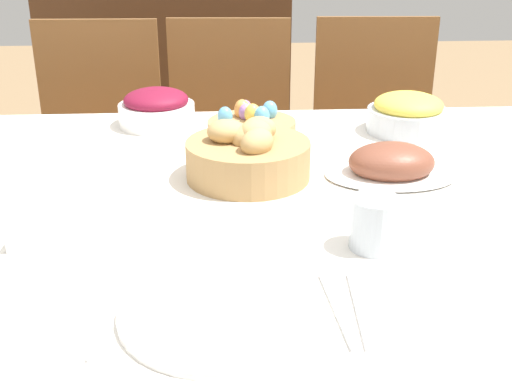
{
  "coord_description": "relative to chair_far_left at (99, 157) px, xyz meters",
  "views": [
    {
      "loc": [
        -0.07,
        -1.14,
        1.26
      ],
      "look_at": [
        -0.0,
        -0.09,
        0.81
      ],
      "focal_mm": 45.0,
      "sensor_mm": 36.0,
      "label": 1
    }
  ],
  "objects": [
    {
      "name": "dining_table",
      "position": [
        0.48,
        -0.95,
        -0.13
      ],
      "size": [
        1.87,
        1.16,
        0.77
      ],
      "color": "white",
      "rests_on": "ground"
    },
    {
      "name": "chair_far_left",
      "position": [
        0.0,
        0.0,
        0.0
      ],
      "size": [
        0.43,
        0.43,
        0.96
      ],
      "rotation": [
        0.0,
        0.0,
        -0.04
      ],
      "color": "brown",
      "rests_on": "ground"
    },
    {
      "name": "chair_far_center",
      "position": [
        0.45,
        -0.0,
        0.0
      ],
      "size": [
        0.44,
        0.44,
        0.96
      ],
      "rotation": [
        0.0,
        0.0,
        -0.06
      ],
      "color": "brown",
      "rests_on": "ground"
    },
    {
      "name": "chair_far_right",
      "position": [
        0.96,
        -0.0,
        0.0
      ],
      "size": [
        0.44,
        0.44,
        0.96
      ],
      "rotation": [
        0.0,
        0.0,
        -0.05
      ],
      "color": "brown",
      "rests_on": "ground"
    },
    {
      "name": "sideboard",
      "position": [
        0.18,
        0.96,
        -0.03
      ],
      "size": [
        1.11,
        0.44,
        0.96
      ],
      "color": "#4C2D19",
      "rests_on": "ground"
    },
    {
      "name": "bread_basket",
      "position": [
        0.47,
        -0.87,
        0.31
      ],
      "size": [
        0.25,
        0.25,
        0.12
      ],
      "color": "#AD8451",
      "rests_on": "dining_table"
    },
    {
      "name": "egg_basket",
      "position": [
        0.49,
        -0.58,
        0.29
      ],
      "size": [
        0.22,
        0.22,
        0.08
      ],
      "color": "#AD8451",
      "rests_on": "dining_table"
    },
    {
      "name": "ham_platter",
      "position": [
        0.76,
        -0.88,
        0.29
      ],
      "size": [
        0.27,
        0.19,
        0.08
      ],
      "color": "white",
      "rests_on": "dining_table"
    },
    {
      "name": "pineapple_bowl",
      "position": [
        0.88,
        -0.58,
        0.31
      ],
      "size": [
        0.2,
        0.2,
        0.1
      ],
      "color": "silver",
      "rests_on": "dining_table"
    },
    {
      "name": "beet_salad_bowl",
      "position": [
        0.25,
        -0.49,
        0.3
      ],
      "size": [
        0.19,
        0.19,
        0.1
      ],
      "color": "white",
      "rests_on": "dining_table"
    },
    {
      "name": "dinner_plate",
      "position": [
        0.41,
        -1.36,
        0.26
      ],
      "size": [
        0.27,
        0.27,
        0.01
      ],
      "color": "white",
      "rests_on": "dining_table"
    },
    {
      "name": "fork",
      "position": [
        0.24,
        -1.36,
        0.26
      ],
      "size": [
        0.02,
        0.18,
        0.0
      ],
      "rotation": [
        0.0,
        0.0,
        0.07
      ],
      "color": "silver",
      "rests_on": "dining_table"
    },
    {
      "name": "knife",
      "position": [
        0.57,
        -1.36,
        0.26
      ],
      "size": [
        0.02,
        0.18,
        0.0
      ],
      "rotation": [
        0.0,
        0.0,
        0.07
      ],
      "color": "silver",
      "rests_on": "dining_table"
    },
    {
      "name": "spoon",
      "position": [
        0.6,
        -1.36,
        0.26
      ],
      "size": [
        0.02,
        0.18,
        0.0
      ],
      "rotation": [
        0.0,
        0.0,
        -0.07
      ],
      "color": "silver",
      "rests_on": "dining_table"
    },
    {
      "name": "drinking_cup",
      "position": [
        0.66,
        -1.18,
        0.3
      ],
      "size": [
        0.08,
        0.08,
        0.09
      ],
      "color": "silver",
      "rests_on": "dining_table"
    },
    {
      "name": "butter_dish",
      "position": [
        0.13,
        -1.14,
        0.28
      ],
      "size": [
        0.12,
        0.08,
        0.03
      ],
      "color": "white",
      "rests_on": "dining_table"
    }
  ]
}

